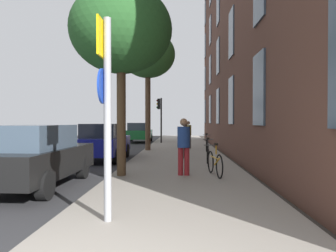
{
  "coord_description": "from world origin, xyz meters",
  "views": [
    {
      "loc": [
        1.1,
        -2.3,
        1.71
      ],
      "look_at": [
        0.59,
        10.61,
        1.54
      ],
      "focal_mm": 33.34,
      "sensor_mm": 36.0,
      "label": 1
    }
  ],
  "objects_px": {
    "pedestrian_0": "(184,143)",
    "tree_far": "(148,55)",
    "bicycle_2": "(207,144)",
    "car_1": "(104,141)",
    "traffic_light": "(160,112)",
    "sign_post": "(106,102)",
    "tree_near": "(121,31)",
    "bicycle_1": "(208,152)",
    "pedestrian_1": "(185,138)",
    "car_0": "(35,156)",
    "car_2": "(139,132)",
    "pedestrian_2": "(188,133)",
    "bicycle_0": "(215,163)"
  },
  "relations": [
    {
      "from": "sign_post",
      "to": "tree_far",
      "type": "height_order",
      "value": "tree_far"
    },
    {
      "from": "bicycle_1",
      "to": "traffic_light",
      "type": "bearing_deg",
      "value": 103.04
    },
    {
      "from": "traffic_light",
      "to": "pedestrian_0",
      "type": "bearing_deg",
      "value": -83.44
    },
    {
      "from": "bicycle_0",
      "to": "car_1",
      "type": "relative_size",
      "value": 0.41
    },
    {
      "from": "tree_near",
      "to": "bicycle_1",
      "type": "height_order",
      "value": "tree_near"
    },
    {
      "from": "car_1",
      "to": "pedestrian_2",
      "type": "bearing_deg",
      "value": 52.05
    },
    {
      "from": "sign_post",
      "to": "tree_near",
      "type": "distance_m",
      "value": 4.89
    },
    {
      "from": "tree_far",
      "to": "pedestrian_0",
      "type": "bearing_deg",
      "value": -76.78
    },
    {
      "from": "pedestrian_2",
      "to": "car_1",
      "type": "distance_m",
      "value": 6.32
    },
    {
      "from": "car_0",
      "to": "traffic_light",
      "type": "bearing_deg",
      "value": 82.15
    },
    {
      "from": "traffic_light",
      "to": "pedestrian_2",
      "type": "xyz_separation_m",
      "value": [
        2.04,
        -5.04,
        -1.41
      ]
    },
    {
      "from": "tree_near",
      "to": "pedestrian_0",
      "type": "distance_m",
      "value": 3.8
    },
    {
      "from": "pedestrian_2",
      "to": "bicycle_0",
      "type": "bearing_deg",
      "value": -86.72
    },
    {
      "from": "tree_far",
      "to": "traffic_light",
      "type": "bearing_deg",
      "value": 87.56
    },
    {
      "from": "sign_post",
      "to": "pedestrian_2",
      "type": "height_order",
      "value": "sign_post"
    },
    {
      "from": "car_1",
      "to": "sign_post",
      "type": "bearing_deg",
      "value": -75.79
    },
    {
      "from": "pedestrian_0",
      "to": "tree_far",
      "type": "bearing_deg",
      "value": 103.22
    },
    {
      "from": "sign_post",
      "to": "pedestrian_2",
      "type": "relative_size",
      "value": 1.98
    },
    {
      "from": "bicycle_1",
      "to": "car_0",
      "type": "xyz_separation_m",
      "value": [
        -4.83,
        -4.43,
        0.33
      ]
    },
    {
      "from": "sign_post",
      "to": "pedestrian_2",
      "type": "distance_m",
      "value": 13.88
    },
    {
      "from": "car_0",
      "to": "bicycle_1",
      "type": "bearing_deg",
      "value": 42.55
    },
    {
      "from": "pedestrian_1",
      "to": "car_0",
      "type": "distance_m",
      "value": 6.98
    },
    {
      "from": "tree_far",
      "to": "bicycle_1",
      "type": "height_order",
      "value": "tree_far"
    },
    {
      "from": "sign_post",
      "to": "pedestrian_1",
      "type": "distance_m",
      "value": 8.85
    },
    {
      "from": "bicycle_0",
      "to": "car_2",
      "type": "height_order",
      "value": "car_2"
    },
    {
      "from": "car_1",
      "to": "traffic_light",
      "type": "bearing_deg",
      "value": 79.54
    },
    {
      "from": "tree_near",
      "to": "bicycle_1",
      "type": "distance_m",
      "value": 5.75
    },
    {
      "from": "pedestrian_0",
      "to": "pedestrian_2",
      "type": "xyz_separation_m",
      "value": [
        0.38,
        9.4,
        -0.03
      ]
    },
    {
      "from": "pedestrian_0",
      "to": "bicycle_2",
      "type": "bearing_deg",
      "value": 80.27
    },
    {
      "from": "sign_post",
      "to": "bicycle_1",
      "type": "xyz_separation_m",
      "value": [
        2.28,
        7.37,
        -1.52
      ]
    },
    {
      "from": "tree_far",
      "to": "pedestrian_2",
      "type": "distance_m",
      "value": 5.1
    },
    {
      "from": "car_0",
      "to": "tree_far",
      "type": "bearing_deg",
      "value": 78.7
    },
    {
      "from": "bicycle_1",
      "to": "car_2",
      "type": "xyz_separation_m",
      "value": [
        -4.51,
        13.5,
        0.33
      ]
    },
    {
      "from": "tree_far",
      "to": "car_1",
      "type": "bearing_deg",
      "value": -112.73
    },
    {
      "from": "sign_post",
      "to": "pedestrian_0",
      "type": "distance_m",
      "value": 4.63
    },
    {
      "from": "bicycle_1",
      "to": "pedestrian_1",
      "type": "bearing_deg",
      "value": 123.83
    },
    {
      "from": "sign_post",
      "to": "traffic_light",
      "type": "distance_m",
      "value": 18.8
    },
    {
      "from": "tree_near",
      "to": "pedestrian_2",
      "type": "relative_size",
      "value": 3.41
    },
    {
      "from": "bicycle_2",
      "to": "pedestrian_1",
      "type": "bearing_deg",
      "value": -109.65
    },
    {
      "from": "sign_post",
      "to": "tree_near",
      "type": "bearing_deg",
      "value": 97.55
    },
    {
      "from": "tree_near",
      "to": "car_2",
      "type": "xyz_separation_m",
      "value": [
        -1.68,
        16.63,
        -3.56
      ]
    },
    {
      "from": "tree_near",
      "to": "tree_far",
      "type": "height_order",
      "value": "tree_far"
    },
    {
      "from": "tree_near",
      "to": "tree_far",
      "type": "relative_size",
      "value": 0.84
    },
    {
      "from": "car_0",
      "to": "car_2",
      "type": "xyz_separation_m",
      "value": [
        0.32,
        17.94,
        0.0
      ]
    },
    {
      "from": "car_1",
      "to": "car_2",
      "type": "distance_m",
      "value": 12.11
    },
    {
      "from": "sign_post",
      "to": "car_1",
      "type": "relative_size",
      "value": 0.8
    },
    {
      "from": "sign_post",
      "to": "bicycle_2",
      "type": "relative_size",
      "value": 1.98
    },
    {
      "from": "bicycle_1",
      "to": "pedestrian_0",
      "type": "relative_size",
      "value": 1.0
    },
    {
      "from": "tree_far",
      "to": "pedestrian_2",
      "type": "xyz_separation_m",
      "value": [
        2.3,
        1.2,
        -4.39
      ]
    },
    {
      "from": "tree_far",
      "to": "car_1",
      "type": "relative_size",
      "value": 1.64
    }
  ]
}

